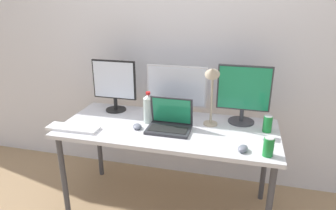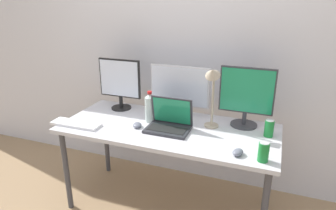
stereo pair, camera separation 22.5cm
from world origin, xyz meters
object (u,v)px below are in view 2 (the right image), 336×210
desk_lamp (212,86)px  soda_can_near_keyboard (269,128)px  keyboard_main (76,124)px  laptop_silver (169,122)px  monitor_right (246,95)px  mouse_by_laptop (137,125)px  water_bottle (150,108)px  monitor_left (120,82)px  monitor_center (179,90)px  mouse_by_keyboard (238,152)px  soda_can_by_laptop (264,152)px  work_desk (168,134)px

desk_lamp → soda_can_near_keyboard: bearing=2.2°
keyboard_main → laptop_silver: bearing=13.8°
monitor_right → desk_lamp: 0.29m
mouse_by_laptop → water_bottle: 0.18m
monitor_left → monitor_center: (0.54, 0.02, -0.02)m
desk_lamp → mouse_by_keyboard: bearing=-52.6°
water_bottle → laptop_silver: bearing=-23.5°
monitor_right → soda_can_by_laptop: size_ratio=3.67×
work_desk → desk_lamp: (0.31, 0.09, 0.40)m
laptop_silver → work_desk: bearing=124.4°
mouse_by_laptop → monitor_right: bearing=0.0°
monitor_left → laptop_silver: bearing=-25.1°
keyboard_main → mouse_by_laptop: bearing=15.0°
laptop_silver → keyboard_main: laptop_silver is taller
monitor_center → water_bottle: size_ratio=1.96×
monitor_left → monitor_center: 0.54m
water_bottle → soda_can_near_keyboard: 0.91m
water_bottle → desk_lamp: size_ratio=0.51×
soda_can_near_keyboard → monitor_left: bearing=174.3°
monitor_left → monitor_center: size_ratio=0.90×
monitor_center → laptop_silver: size_ratio=1.53×
monitor_left → monitor_right: bearing=0.3°
keyboard_main → desk_lamp: desk_lamp is taller
work_desk → mouse_by_keyboard: 0.63m
laptop_silver → soda_can_by_laptop: bearing=-18.7°
monitor_right → laptop_silver: bearing=-152.9°
water_bottle → monitor_center: bearing=46.9°
mouse_by_keyboard → desk_lamp: (-0.26, 0.34, 0.32)m
laptop_silver → mouse_by_keyboard: 0.59m
laptop_silver → soda_can_near_keyboard: 0.72m
work_desk → soda_can_near_keyboard: soda_can_near_keyboard is taller
monitor_right → keyboard_main: bearing=-159.6°
work_desk → monitor_right: (0.54, 0.23, 0.31)m
water_bottle → soda_can_by_laptop: 0.95m
monitor_center → soda_can_near_keyboard: 0.76m
work_desk → soda_can_near_keyboard: bearing=7.9°
monitor_right → soda_can_near_keyboard: (0.19, -0.13, -0.18)m
mouse_by_keyboard → keyboard_main: bearing=-165.2°
mouse_by_keyboard → soda_can_near_keyboard: size_ratio=0.72×
laptop_silver → water_bottle: 0.22m
soda_can_near_keyboard → desk_lamp: size_ratio=0.25×
keyboard_main → water_bottle: 0.59m
laptop_silver → mouse_by_laptop: bearing=-167.5°
soda_can_by_laptop → monitor_left: bearing=158.4°
mouse_by_laptop → soda_can_near_keyboard: bearing=-11.6°
work_desk → monitor_left: (-0.54, 0.23, 0.31)m
monitor_center → desk_lamp: (0.30, -0.16, 0.11)m
keyboard_main → mouse_by_keyboard: size_ratio=4.43×
mouse_by_laptop → soda_can_by_laptop: (0.94, -0.18, 0.05)m
monitor_right → keyboard_main: monitor_right is taller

